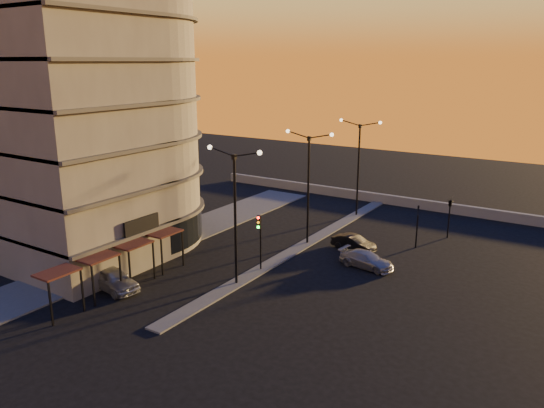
{
  "coord_description": "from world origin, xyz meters",
  "views": [
    {
      "loc": [
        20.45,
        -27.1,
        14.88
      ],
      "look_at": [
        -1.83,
        7.35,
        3.8
      ],
      "focal_mm": 35.0,
      "sensor_mm": 36.0,
      "label": 1
    }
  ],
  "objects_px": {
    "car_hatchback": "(112,279)",
    "traffic_light_main": "(260,233)",
    "car_wagon": "(366,260)",
    "streetlamp_mid": "(308,179)",
    "car_sedan": "(354,243)"
  },
  "relations": [
    {
      "from": "car_sedan",
      "to": "car_wagon",
      "type": "height_order",
      "value": "car_wagon"
    },
    {
      "from": "car_hatchback",
      "to": "car_wagon",
      "type": "relative_size",
      "value": 1.07
    },
    {
      "from": "traffic_light_main",
      "to": "streetlamp_mid",
      "type": "bearing_deg",
      "value": 90.0
    },
    {
      "from": "car_sedan",
      "to": "car_wagon",
      "type": "distance_m",
      "value": 3.82
    },
    {
      "from": "car_hatchback",
      "to": "traffic_light_main",
      "type": "bearing_deg",
      "value": -30.3
    },
    {
      "from": "traffic_light_main",
      "to": "car_hatchback",
      "type": "relative_size",
      "value": 0.95
    },
    {
      "from": "car_sedan",
      "to": "car_wagon",
      "type": "relative_size",
      "value": 0.88
    },
    {
      "from": "traffic_light_main",
      "to": "car_wagon",
      "type": "bearing_deg",
      "value": 37.7
    },
    {
      "from": "traffic_light_main",
      "to": "car_hatchback",
      "type": "height_order",
      "value": "traffic_light_main"
    },
    {
      "from": "streetlamp_mid",
      "to": "car_sedan",
      "type": "xyz_separation_m",
      "value": [
        3.91,
        0.71,
        -4.98
      ]
    },
    {
      "from": "car_hatchback",
      "to": "car_wagon",
      "type": "xyz_separation_m",
      "value": [
        12.8,
        12.94,
        -0.15
      ]
    },
    {
      "from": "car_wagon",
      "to": "streetlamp_mid",
      "type": "bearing_deg",
      "value": 76.95
    },
    {
      "from": "car_hatchback",
      "to": "car_wagon",
      "type": "bearing_deg",
      "value": -36.15
    },
    {
      "from": "car_wagon",
      "to": "car_sedan",
      "type": "bearing_deg",
      "value": 45.48
    },
    {
      "from": "traffic_light_main",
      "to": "car_hatchback",
      "type": "xyz_separation_m",
      "value": [
        -6.5,
        -8.08,
        -2.13
      ]
    }
  ]
}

